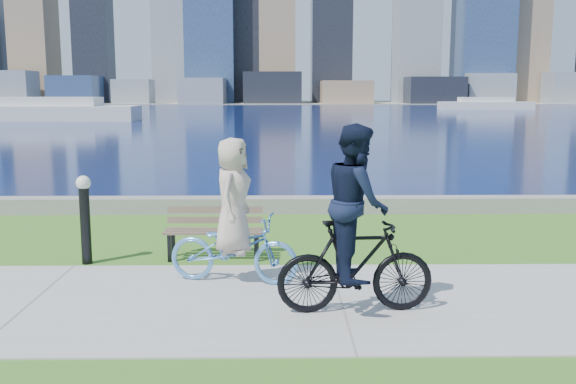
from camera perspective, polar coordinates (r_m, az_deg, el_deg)
name	(u,v)px	position (r m, az deg, el deg)	size (l,w,h in m)	color
ground	(341,303)	(8.46, 4.71, -9.77)	(320.00, 320.00, 0.00)	#34681B
concrete_path	(341,302)	(8.46, 4.71, -9.71)	(80.00, 3.50, 0.02)	#9D9D98
seawall	(315,205)	(14.42, 2.40, -1.15)	(90.00, 0.50, 0.35)	gray
bay_water	(286,112)	(80.02, -0.19, 7.09)	(320.00, 131.00, 0.01)	#0B1848
far_shore	(283,103)	(138.00, -0.43, 7.93)	(320.00, 30.00, 0.12)	gray
ferry_near	(49,111)	(61.59, -20.46, 6.76)	(15.60, 4.46, 2.12)	silver
ferry_far	(485,104)	(95.91, 17.14, 7.45)	(12.84, 3.67, 1.74)	silver
park_bench	(214,228)	(10.56, -6.57, -3.17)	(1.59, 0.56, 0.82)	black
bollard_lamp	(85,214)	(10.56, -17.61, -1.85)	(0.23, 0.23, 1.41)	black
cyclist_woman	(233,229)	(9.07, -4.88, -3.34)	(1.04, 1.96, 2.06)	#5D9DE3
cyclist_man	(356,235)	(7.82, 6.06, -3.80)	(0.76, 1.95, 2.32)	black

